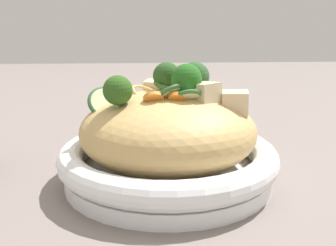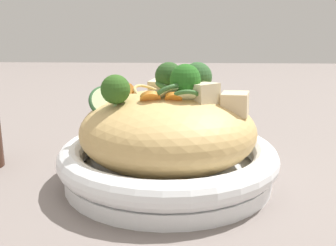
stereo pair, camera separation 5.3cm
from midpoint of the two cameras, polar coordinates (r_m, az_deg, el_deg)
ground_plane at (r=0.56m, az=-2.75°, el=-8.26°), size 3.00×3.00×0.00m
serving_bowl at (r=0.55m, az=-2.79°, el=-5.56°), size 0.29×0.29×0.05m
noodle_heap at (r=0.53m, az=-2.85°, el=-1.10°), size 0.23×0.23×0.11m
broccoli_florets at (r=0.52m, az=-2.61°, el=5.98°), size 0.15×0.11×0.06m
carrot_coins at (r=0.53m, az=-4.72°, el=4.15°), size 0.12×0.12×0.03m
zucchini_slices at (r=0.52m, az=-5.32°, el=3.85°), size 0.15×0.10×0.05m
chicken_chunks at (r=0.53m, az=2.04°, el=3.87°), size 0.14×0.14×0.04m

